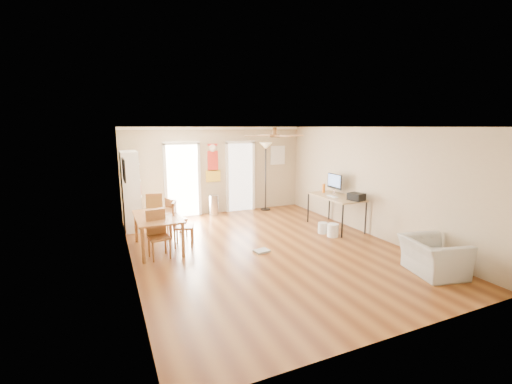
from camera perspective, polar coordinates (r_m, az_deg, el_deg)
name	(u,v)px	position (r m, az deg, el deg)	size (l,w,h in m)	color
floor	(267,249)	(7.53, 1.89, -9.42)	(7.00, 7.00, 0.00)	brown
ceiling	(268,127)	(7.06, 2.02, 10.78)	(5.50, 7.00, 0.00)	silver
wall_back	(217,171)	(10.40, -6.54, 3.55)	(5.50, 0.04, 2.60)	beige
wall_front	(397,239)	(4.41, 22.49, -7.25)	(5.50, 0.04, 2.60)	beige
wall_left	(129,201)	(6.49, -20.46, -1.47)	(0.04, 7.00, 2.60)	beige
wall_right	(370,181)	(8.73, 18.41, 1.67)	(0.04, 7.00, 2.60)	beige
crown_molding	(268,129)	(7.06, 2.02, 10.46)	(5.50, 7.00, 0.08)	white
kitchen_doorway	(183,181)	(10.16, -12.14, 1.78)	(0.90, 0.10, 2.10)	white
bathroom_doorway	(240,177)	(10.67, -2.64, 2.44)	(0.80, 0.10, 2.10)	white
wall_decal	(213,163)	(10.32, -7.20, 4.88)	(0.46, 0.03, 1.10)	red
ac_grille	(278,155)	(11.12, 3.64, 6.14)	(0.50, 0.04, 0.60)	white
framed_poster	(124,170)	(7.81, -21.17, 3.44)	(0.04, 0.66, 0.48)	black
ceiling_fan	(275,136)	(6.80, 3.14, 9.34)	(1.24, 1.24, 0.20)	#593819
bookshelf	(131,191)	(9.25, -20.14, 0.20)	(0.40, 0.90, 2.01)	white
dining_table	(158,233)	(7.68, -16.00, -6.51)	(0.89, 1.49, 0.74)	#A76C36
dining_chair_right_a	(177,217)	(8.46, -13.08, -4.10)	(0.38, 0.38, 0.93)	brown
dining_chair_right_b	(184,224)	(7.71, -11.97, -5.25)	(0.41, 0.41, 1.00)	#A66035
dining_chair_near	(159,235)	(7.14, -15.88, -6.91)	(0.39, 0.39, 0.96)	olive
dining_chair_far	(155,211)	(9.07, -16.44, -3.11)	(0.40, 0.40, 0.98)	olive
trash_can	(214,205)	(10.27, -7.06, -2.19)	(0.28, 0.28, 0.61)	silver
torchiere_lamp	(266,177)	(10.72, 1.61, 2.56)	(0.40, 0.40, 2.13)	black
computer_desk	(335,212)	(9.15, 13.06, -3.27)	(0.78, 1.57, 0.84)	tan
imac	(334,184)	(9.34, 12.94, 1.32)	(0.08, 0.57, 0.53)	black
keyboard	(332,196)	(9.00, 12.59, -0.70)	(0.12, 0.36, 0.01)	white
printer	(356,197)	(8.67, 16.37, -0.76)	(0.30, 0.35, 0.18)	black
orange_bottle	(324,188)	(9.46, 11.20, 0.61)	(0.08, 0.08, 0.24)	orange
wastebasket_a	(323,228)	(8.70, 11.04, -5.89)	(0.23, 0.23, 0.27)	silver
wastebasket_b	(333,230)	(8.48, 12.68, -6.23)	(0.27, 0.27, 0.31)	white
floor_cloth	(262,251)	(7.33, 0.94, -9.80)	(0.30, 0.24, 0.04)	gray
armchair	(433,257)	(6.98, 27.40, -9.54)	(0.99, 0.86, 0.64)	#A9AAA4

